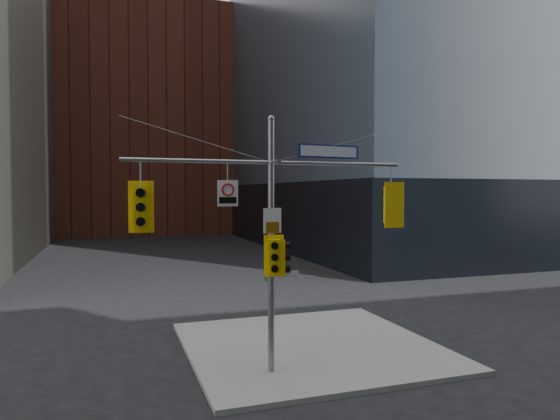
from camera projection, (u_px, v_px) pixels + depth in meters
ground at (296, 405)px, 12.11m from camera, size 160.00×160.00×0.00m
sidewalk_corner at (310, 346)px, 16.53m from camera, size 8.00×8.00×0.15m
podium_ne at (441, 213)px, 51.30m from camera, size 36.40×36.40×6.00m
brick_midrise at (143, 126)px, 66.47m from camera, size 26.00×20.00×28.00m
signal_assembly at (271, 220)px, 13.83m from camera, size 8.00×0.80×7.30m
traffic_light_west_arm at (141, 207)px, 12.71m from camera, size 0.64×0.54×1.34m
traffic_light_east_arm at (391, 205)px, 15.05m from camera, size 0.66×0.52×1.37m
traffic_light_pole_side at (282, 257)px, 13.97m from camera, size 0.43×0.36×0.99m
traffic_light_pole_front at (274, 256)px, 13.62m from camera, size 0.54×0.51×1.16m
street_sign_blade at (329, 151)px, 14.33m from camera, size 1.97×0.27×0.39m
regulatory_sign_arm at (228, 192)px, 13.39m from camera, size 0.57×0.06×0.71m
regulatory_sign_pole at (272, 221)px, 13.73m from camera, size 0.53×0.10×0.69m
street_blade_ew at (286, 274)px, 14.04m from camera, size 0.73×0.03×0.15m
street_blade_ns at (266, 279)px, 14.33m from camera, size 0.10×0.70×0.14m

